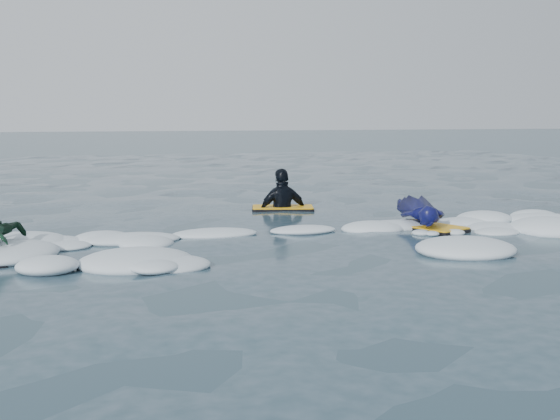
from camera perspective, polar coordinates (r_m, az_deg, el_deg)
The scene contains 4 objects.
ground at distance 8.22m, azimuth -2.85°, elevation -3.92°, with size 120.00×120.00×0.00m, color #1A3840.
foam_band at distance 9.21m, azimuth -4.13°, elevation -2.64°, with size 12.00×3.10×0.30m, color silver, non-canonical shape.
prone_woman_unit at distance 10.49m, azimuth 11.38°, elevation -0.27°, with size 1.02×1.76×0.43m.
waiting_rider_unit at distance 12.13m, azimuth 0.23°, elevation -0.31°, with size 1.16×0.80×1.59m.
Camera 1 is at (-1.59, -7.89, 1.68)m, focal length 45.00 mm.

